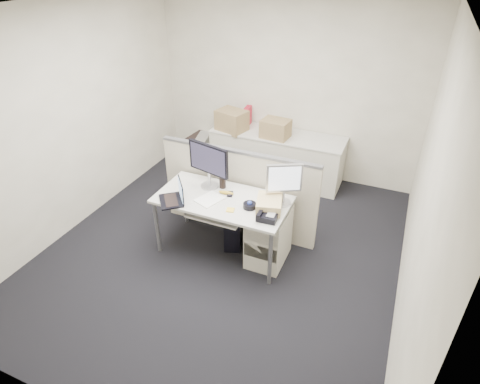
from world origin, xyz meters
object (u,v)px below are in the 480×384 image
at_px(monitor_main, 209,166).
at_px(desk_phone, 267,217).
at_px(desk, 223,203).
at_px(laptop, 170,192).

height_order(monitor_main, desk_phone, monitor_main).
xyz_separation_m(desk, laptop, (-0.50, -0.28, 0.19)).
distance_m(monitor_main, desk_phone, 0.95).
distance_m(desk, laptop, 0.60).
relative_size(laptop, desk_phone, 1.57).
bearing_deg(laptop, monitor_main, 112.87).
height_order(laptop, desk_phone, laptop).
bearing_deg(desk_phone, laptop, -178.98).
bearing_deg(monitor_main, desk_phone, -9.33).
bearing_deg(desk, desk_phone, -16.70).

